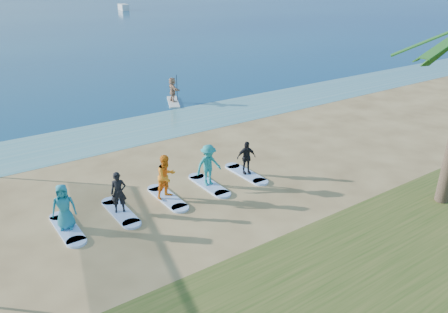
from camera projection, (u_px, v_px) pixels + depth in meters
ground at (236, 201)px, 17.81m from camera, size 600.00×600.00×0.00m
shallow_water at (130, 131)px, 25.73m from camera, size 600.00×600.00×0.00m
paddleboard at (173, 102)px, 31.46m from camera, size 1.87×3.02×0.12m
paddleboarder at (173, 90)px, 31.11m from camera, size 0.69×1.64×1.72m
boat_offshore_b at (124, 10)px, 114.09m from camera, size 2.87×6.00×1.54m
surfboard_0 at (67, 229)px, 15.80m from camera, size 0.70×2.20×0.09m
student_0 at (64, 207)px, 15.45m from camera, size 0.98×0.82×1.71m
surfboard_1 at (121, 212)px, 16.88m from camera, size 0.70×2.20×0.09m
student_1 at (119, 192)px, 16.55m from camera, size 0.70×0.59×1.63m
surfboard_2 at (167, 198)px, 17.97m from camera, size 0.70×2.20×0.09m
student_2 at (166, 177)px, 17.60m from camera, size 1.03×0.88×1.85m
surfboard_3 at (209, 185)px, 19.06m from camera, size 0.70×2.20×0.09m
student_3 at (209, 165)px, 18.69m from camera, size 1.20×0.71×1.83m
surfboard_4 at (246, 174)px, 20.15m from camera, size 0.70×2.20×0.09m
student_4 at (246, 158)px, 19.83m from camera, size 0.97×0.61×1.54m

